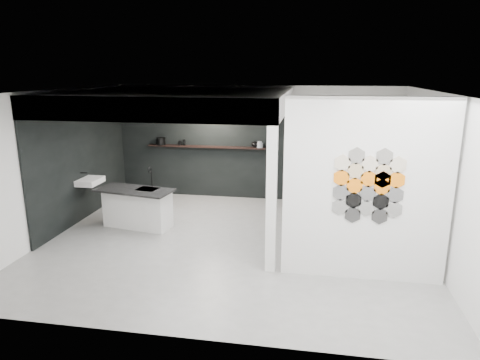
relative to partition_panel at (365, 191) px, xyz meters
name	(u,v)px	position (x,y,z in m)	size (l,w,h in m)	color
floor	(232,243)	(-2.23, 1.00, -1.40)	(7.00, 6.00, 0.01)	slate
partition_panel	(365,191)	(0.00, 0.00, 0.00)	(2.45, 0.15, 2.80)	silver
bay_clad_back	(203,151)	(-3.52, 3.97, -0.22)	(4.40, 0.04, 2.35)	black
bay_clad_left	(84,164)	(-5.70, 2.00, -0.22)	(0.04, 4.00, 2.35)	black
bulkhead	(177,101)	(-3.52, 2.00, 1.15)	(4.40, 4.00, 0.40)	silver
corner_column	(271,201)	(-1.41, 0.00, -0.22)	(0.16, 0.16, 2.35)	silver
fascia_beam	(140,110)	(-3.52, 0.08, 1.15)	(4.40, 0.16, 0.40)	silver
wall_basin	(90,181)	(-5.46, 1.80, -0.55)	(0.40, 0.60, 0.12)	silver
display_shelf	(206,147)	(-3.43, 3.87, -0.10)	(3.00, 0.15, 0.04)	black
kitchen_island	(137,207)	(-4.30, 1.52, -0.98)	(1.65, 0.95, 1.25)	silver
stockpot	(161,141)	(-4.60, 3.87, 0.01)	(0.23, 0.23, 0.19)	black
kettle	(255,144)	(-2.19, 3.87, -0.01)	(0.17, 0.17, 0.15)	black
glass_bowl	(260,145)	(-2.08, 3.87, -0.02)	(0.16, 0.16, 0.11)	gray
glass_vase	(260,144)	(-2.08, 3.87, 0.00)	(0.11, 0.11, 0.15)	gray
bottle_dark	(184,142)	(-3.99, 3.87, -0.01)	(0.06, 0.06, 0.15)	black
utensil_cup	(180,143)	(-4.10, 3.87, -0.03)	(0.08, 0.08, 0.10)	black
hex_tile_cluster	(369,186)	(0.03, -0.09, 0.10)	(1.04, 0.02, 1.16)	silver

